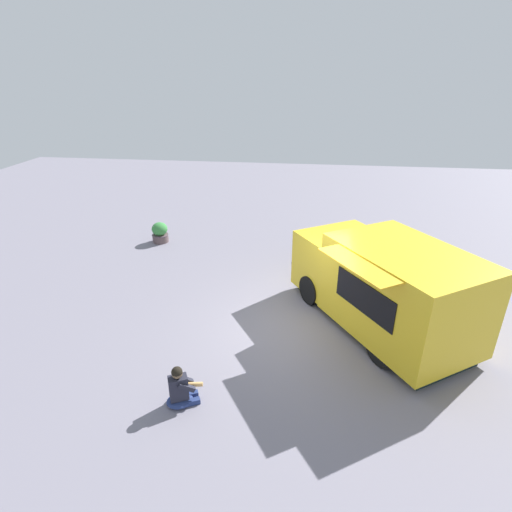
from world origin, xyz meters
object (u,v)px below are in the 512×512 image
Objects in this scene: planter_flowering_near at (315,246)px; planter_flowering_far at (160,232)px; food_truck at (383,286)px; person_customer at (180,389)px.

planter_flowering_far is (-5.83, 0.63, -0.02)m from planter_flowering_near.
person_customer is at bearing -142.01° from food_truck.
planter_flowering_near is at bearing 70.13° from person_customer.
person_customer is 8.53m from planter_flowering_far.
food_truck is 6.98× the size of planter_flowering_far.
food_truck reaches higher than planter_flowering_far.
food_truck is at bearing 37.99° from person_customer.
person_customer reaches higher than planter_flowering_near.
planter_flowering_near is (-1.59, 3.98, -0.71)m from food_truck.
person_customer is at bearing -109.87° from planter_flowering_near.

